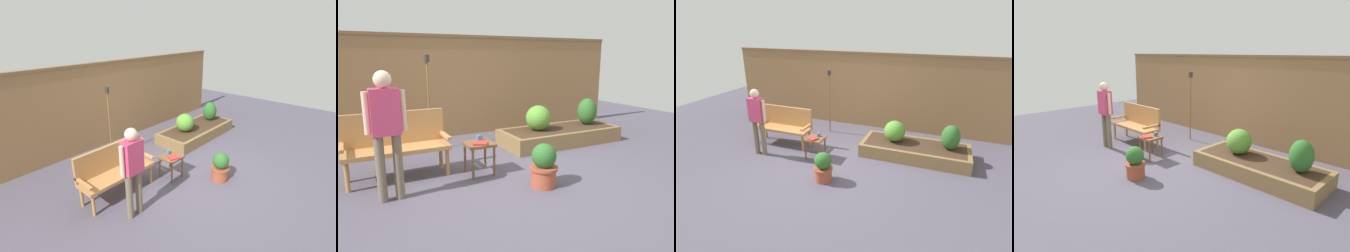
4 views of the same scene
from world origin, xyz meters
TOP-DOWN VIEW (x-y plane):
  - ground_plane at (0.00, 0.00)m, footprint 14.00×14.00m
  - fence_back at (0.00, 2.60)m, footprint 8.40×0.14m
  - garden_bench at (-1.44, 0.62)m, footprint 1.44×0.48m
  - side_table at (-0.34, 0.17)m, footprint 0.40×0.40m
  - cup_on_table at (-0.30, 0.29)m, footprint 0.11×0.07m
  - book_on_table at (-0.36, 0.09)m, footprint 0.25×0.25m
  - potted_boxwood at (0.25, -0.64)m, footprint 0.38×0.38m
  - raised_planter_bed at (1.76, 1.04)m, footprint 2.40×1.00m
  - shrub_near_bench at (1.27, 1.08)m, footprint 0.49×0.49m
  - shrub_far_corner at (2.50, 1.08)m, footprint 0.40×0.40m
  - tiki_torch at (-0.68, 1.73)m, footprint 0.10×0.10m
  - person_by_bench at (-1.62, -0.14)m, footprint 0.47×0.20m

SIDE VIEW (x-z plane):
  - ground_plane at x=0.00m, z-range 0.00..0.00m
  - raised_planter_bed at x=1.76m, z-range 0.00..0.30m
  - potted_boxwood at x=0.25m, z-range 0.00..0.59m
  - side_table at x=-0.34m, z-range 0.16..0.64m
  - book_on_table at x=-0.36m, z-range 0.48..0.51m
  - cup_on_table at x=-0.30m, z-range 0.48..0.56m
  - shrub_near_bench at x=1.27m, z-range 0.30..0.79m
  - garden_bench at x=-1.44m, z-range 0.07..1.01m
  - shrub_far_corner at x=2.50m, z-range 0.30..0.85m
  - person_by_bench at x=-1.62m, z-range 0.15..1.71m
  - fence_back at x=0.00m, z-range 0.01..2.17m
  - tiki_torch at x=-0.68m, z-range 0.32..2.06m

